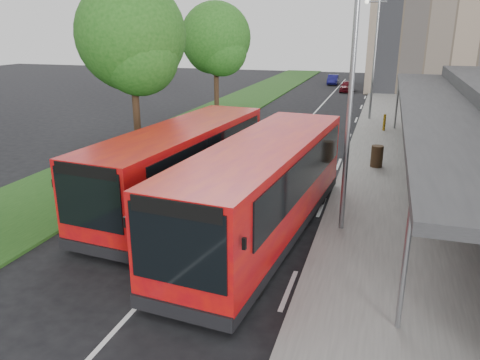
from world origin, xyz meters
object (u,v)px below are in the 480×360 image
object	(u,v)px
tree_mid	(132,43)
lamp_post_near	(348,85)
bus_main	(263,189)
tree_far	(216,42)
bollard	(384,122)
bus_second	(181,165)
car_near	(347,86)
lamp_post_far	(374,52)
litter_bin	(377,156)
car_far	(333,80)

from	to	relation	value
tree_mid	lamp_post_near	world-z (taller)	tree_mid
bus_main	tree_mid	bearing A→B (deg)	142.92
tree_far	bollard	size ratio (longest dim) A/B	8.00
bus_second	car_near	bearing A→B (deg)	90.27
lamp_post_near	lamp_post_far	xyz separation A→B (m)	(0.00, 20.00, 0.00)
lamp_post_near	bollard	xyz separation A→B (m)	(1.13, 16.08, -4.06)
lamp_post_far	litter_bin	xyz separation A→B (m)	(0.94, -12.40, -4.07)
lamp_post_far	bus_main	world-z (taller)	lamp_post_far
tree_far	car_far	size ratio (longest dim) A/B	2.45
lamp_post_near	bus_main	xyz separation A→B (m)	(-2.30, -0.96, -3.16)
tree_mid	lamp_post_far	world-z (taller)	tree_mid
bus_main	bollard	xyz separation A→B (m)	(3.43, 17.04, -0.89)
lamp_post_far	bus_main	size ratio (longest dim) A/B	0.73
litter_bin	bollard	world-z (taller)	bollard
bus_main	litter_bin	distance (m)	9.19
litter_bin	car_far	world-z (taller)	litter_bin
bus_main	car_far	world-z (taller)	bus_main
bollard	lamp_post_near	bearing A→B (deg)	-94.02
bus_main	tree_far	bearing A→B (deg)	118.94
tree_mid	lamp_post_near	xyz separation A→B (m)	(11.13, -7.05, -0.89)
litter_bin	tree_far	bearing A→B (deg)	136.49
car_far	bus_main	bearing A→B (deg)	-88.83
tree_mid	bollard	distance (m)	16.01
tree_mid	bus_second	xyz separation A→B (m)	(5.24, -6.17, -4.12)
litter_bin	car_far	distance (m)	34.69
lamp_post_near	tree_far	bearing A→B (deg)	120.29
lamp_post_near	lamp_post_far	distance (m)	20.00
car_near	tree_mid	bearing A→B (deg)	-106.38
tree_far	lamp_post_near	distance (m)	22.07
car_near	car_far	bearing A→B (deg)	108.82
lamp_post_near	lamp_post_far	size ratio (longest dim) A/B	1.00
bus_main	bollard	size ratio (longest dim) A/B	10.65
tree_mid	car_near	bearing A→B (deg)	73.83
litter_bin	bus_main	bearing A→B (deg)	-110.69
car_far	litter_bin	bearing A→B (deg)	-82.59
bus_main	lamp_post_far	bearing A→B (deg)	88.88
litter_bin	car_far	bearing A→B (deg)	99.88
tree_far	litter_bin	bearing A→B (deg)	-43.51
tree_mid	tree_far	bearing A→B (deg)	90.00
tree_far	car_far	xyz separation A→B (m)	(6.12, 22.72, -4.73)
litter_bin	car_near	world-z (taller)	litter_bin
bus_main	car_near	bearing A→B (deg)	96.02
lamp_post_far	litter_bin	bearing A→B (deg)	-85.68
bus_second	litter_bin	world-z (taller)	bus_second
bus_main	litter_bin	bearing A→B (deg)	74.43
litter_bin	lamp_post_near	bearing A→B (deg)	-97.03
bus_main	bus_second	bearing A→B (deg)	157.98
tree_far	lamp_post_near	size ratio (longest dim) A/B	1.02
lamp_post_far	litter_bin	world-z (taller)	lamp_post_far
tree_mid	bus_second	world-z (taller)	tree_mid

